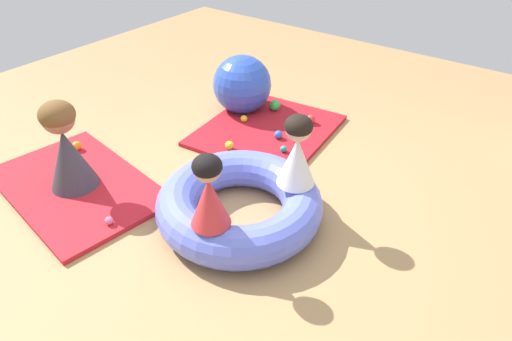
# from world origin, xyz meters

# --- Properties ---
(ground_plane) EXTENTS (8.00, 8.00, 0.00)m
(ground_plane) POSITION_xyz_m (0.00, 0.00, 0.00)
(ground_plane) COLOR tan
(gym_mat_near_left) EXTENTS (1.26, 1.40, 0.04)m
(gym_mat_near_left) POSITION_xyz_m (-0.52, 1.06, 0.02)
(gym_mat_near_left) COLOR #B21923
(gym_mat_near_left) RESTS_ON ground
(gym_mat_center_rear) EXTENTS (1.59, 1.14, 0.04)m
(gym_mat_center_rear) POSITION_xyz_m (-1.22, -0.58, 0.02)
(gym_mat_center_rear) COLOR red
(gym_mat_center_rear) RESTS_ON ground
(inflatable_cushion) EXTENTS (1.20, 1.20, 0.29)m
(inflatable_cushion) POSITION_xyz_m (0.06, -0.10, 0.15)
(inflatable_cushion) COLOR #6070E5
(inflatable_cushion) RESTS_ON ground
(child_in_red) EXTENTS (0.34, 0.34, 0.50)m
(child_in_red) POSITION_xyz_m (0.15, -0.49, 0.54)
(child_in_red) COLOR red
(child_in_red) RESTS_ON inflatable_cushion
(child_in_white) EXTENTS (0.38, 0.38, 0.53)m
(child_in_white) POSITION_xyz_m (0.35, 0.20, 0.55)
(child_in_white) COLOR white
(child_in_white) RESTS_ON inflatable_cushion
(adult_seated) EXTENTS (0.51, 0.51, 0.73)m
(adult_seated) POSITION_xyz_m (-1.22, -0.58, 0.39)
(adult_seated) COLOR #383842
(adult_seated) RESTS_ON gym_mat_center_rear
(play_ball_yellow) EXTENTS (0.08, 0.08, 0.08)m
(play_ball_yellow) POSITION_xyz_m (-0.57, 0.56, 0.08)
(play_ball_yellow) COLOR yellow
(play_ball_yellow) RESTS_ON gym_mat_near_left
(play_ball_orange) EXTENTS (0.08, 0.08, 0.08)m
(play_ball_orange) POSITION_xyz_m (-1.65, -0.26, 0.08)
(play_ball_orange) COLOR orange
(play_ball_orange) RESTS_ON gym_mat_center_rear
(play_ball_green) EXTENTS (0.11, 0.11, 0.11)m
(play_ball_green) POSITION_xyz_m (-0.68, 1.43, 0.09)
(play_ball_green) COLOR green
(play_ball_green) RESTS_ON gym_mat_near_left
(play_ball_blue) EXTENTS (0.08, 0.08, 0.08)m
(play_ball_blue) POSITION_xyz_m (-0.33, 0.98, 0.08)
(play_ball_blue) COLOR blue
(play_ball_blue) RESTS_ON gym_mat_near_left
(play_ball_red) EXTENTS (0.09, 0.09, 0.09)m
(play_ball_red) POSITION_xyz_m (-0.24, 1.41, 0.09)
(play_ball_red) COLOR red
(play_ball_red) RESTS_ON gym_mat_near_left
(play_ball_teal) EXTENTS (0.06, 0.06, 0.06)m
(play_ball_teal) POSITION_xyz_m (-0.16, 0.81, 0.07)
(play_ball_teal) COLOR teal
(play_ball_teal) RESTS_ON gym_mat_near_left
(play_ball_pink) EXTENTS (0.06, 0.06, 0.06)m
(play_ball_pink) POSITION_xyz_m (-0.62, -0.73, 0.07)
(play_ball_pink) COLOR pink
(play_ball_pink) RESTS_ON gym_mat_center_rear
(play_ball_yellow_second) EXTENTS (0.07, 0.07, 0.07)m
(play_ball_yellow_second) POSITION_xyz_m (-0.78, 1.04, 0.07)
(play_ball_yellow_second) COLOR yellow
(play_ball_yellow_second) RESTS_ON gym_mat_near_left
(exercise_ball_large) EXTENTS (0.59, 0.59, 0.59)m
(exercise_ball_large) POSITION_xyz_m (-0.99, 1.28, 0.30)
(exercise_ball_large) COLOR blue
(exercise_ball_large) RESTS_ON ground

